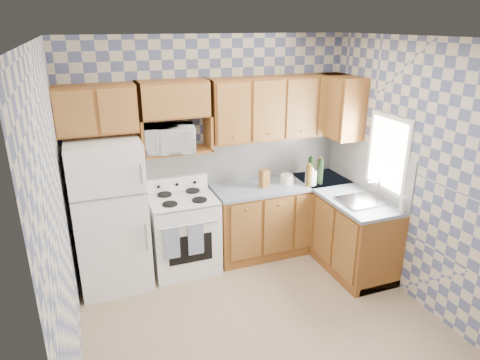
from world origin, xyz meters
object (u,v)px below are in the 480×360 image
at_px(refrigerator, 110,215).
at_px(stove_body, 184,234).
at_px(microwave, 170,139).
at_px(electric_kettle, 311,178).

bearing_deg(refrigerator, stove_body, 1.78).
bearing_deg(microwave, stove_body, -47.39).
height_order(microwave, electric_kettle, microwave).
height_order(refrigerator, electric_kettle, refrigerator).
bearing_deg(microwave, refrigerator, -160.63).
height_order(stove_body, microwave, microwave).
bearing_deg(stove_body, microwave, 123.85).
xyz_separation_m(stove_body, microwave, (-0.07, 0.11, 1.15)).
relative_size(refrigerator, microwave, 3.13).
xyz_separation_m(refrigerator, stove_body, (0.80, 0.03, -0.39)).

